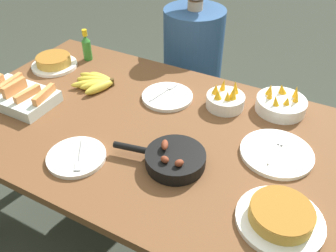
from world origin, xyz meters
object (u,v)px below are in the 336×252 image
skillet (174,159)px  empty_plate_far_left (167,97)px  melon_tray (18,96)px  person_figure (191,84)px  fruit_bowl_citrus (281,104)px  empty_plate_far_right (77,157)px  hot_sauce_bottle (87,47)px  banana_bunch (97,82)px  fruit_bowl_mango (225,99)px  frittata_plate_center (281,216)px  frittata_plate_side (54,62)px  empty_plate_near_front (276,153)px

skillet → empty_plate_far_left: (-0.22, 0.36, -0.02)m
melon_tray → person_figure: person_figure is taller
melon_tray → fruit_bowl_citrus: (1.02, 0.48, 0.00)m
empty_plate_far_left → person_figure: (-0.13, 0.55, -0.27)m
empty_plate_far_right → skillet: bearing=23.1°
melon_tray → hot_sauce_bottle: bearing=88.1°
person_figure → banana_bunch: bearing=-108.5°
melon_tray → empty_plate_far_left: 0.65m
fruit_bowl_mango → banana_bunch: bearing=-168.2°
hot_sauce_bottle → fruit_bowl_citrus: bearing=1.0°
fruit_bowl_citrus → person_figure: 0.78m
frittata_plate_center → hot_sauce_bottle: 1.28m
empty_plate_far_right → person_figure: 1.09m
empty_plate_far_left → person_figure: person_figure is taller
melon_tray → person_figure: (0.42, 0.89, -0.29)m
frittata_plate_center → melon_tray: bearing=175.3°
empty_plate_far_left → fruit_bowl_mango: fruit_bowl_mango is taller
banana_bunch → frittata_plate_side: (-0.30, 0.04, 0.01)m
fruit_bowl_mango → hot_sauce_bottle: 0.79m
skillet → fruit_bowl_mango: (0.03, 0.42, 0.01)m
melon_tray → empty_plate_far_right: bearing=-20.0°
melon_tray → frittata_plate_side: size_ratio=1.45×
banana_bunch → frittata_plate_center: bearing=-21.1°
empty_plate_far_right → empty_plate_far_left: bearing=78.6°
skillet → banana_bunch: bearing=-39.5°
empty_plate_far_right → fruit_bowl_mango: fruit_bowl_mango is taller
banana_bunch → skillet: (0.56, -0.30, 0.01)m
fruit_bowl_mango → fruit_bowl_citrus: size_ratio=0.79×
empty_plate_far_left → hot_sauce_bottle: hot_sauce_bottle is taller
fruit_bowl_citrus → person_figure: bearing=145.4°
frittata_plate_side → empty_plate_far_right: (0.54, -0.48, -0.02)m
hot_sauce_bottle → person_figure: 0.68m
skillet → frittata_plate_side: size_ratio=1.47×
skillet → empty_plate_far_right: bearing=11.8°
person_figure → empty_plate_near_front: bearing=-46.7°
person_figure → frittata_plate_center: bearing=-53.0°
skillet → person_figure: person_figure is taller
empty_plate_far_right → frittata_plate_center: bearing=5.6°
fruit_bowl_citrus → hot_sauce_bottle: hot_sauce_bottle is taller
empty_plate_near_front → hot_sauce_bottle: bearing=165.9°
empty_plate_far_left → fruit_bowl_citrus: fruit_bowl_citrus is taller
hot_sauce_bottle → frittata_plate_side: bearing=-124.2°
frittata_plate_center → frittata_plate_side: 1.31m
melon_tray → fruit_bowl_mango: size_ratio=2.01×
frittata_plate_side → empty_plate_far_right: size_ratio=1.07×
melon_tray → frittata_plate_center: melon_tray is taller
frittata_plate_center → frittata_plate_side: bearing=161.8°
melon_tray → person_figure: bearing=64.4°
fruit_bowl_mango → frittata_plate_center: bearing=-53.5°
empty_plate_near_front → hot_sauce_bottle: size_ratio=1.60×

